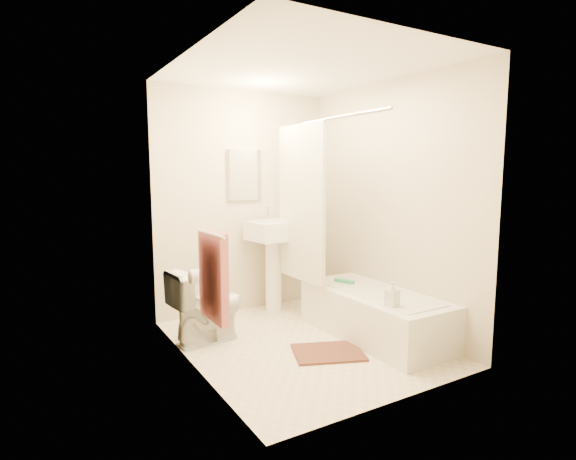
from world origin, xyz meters
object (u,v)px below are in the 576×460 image
toilet (207,306)px  sink (275,262)px  bathtub (374,314)px  soap_bottle (392,294)px  bath_mat (328,352)px

toilet → sink: sink is taller
toilet → bathtub: toilet is taller
sink → soap_bottle: (0.24, -1.57, -0.02)m
bath_mat → bathtub: bearing=10.8°
soap_bottle → toilet: bearing=138.0°
sink → toilet: bearing=-159.2°
toilet → soap_bottle: 1.64m
sink → bath_mat: sink is taller
toilet → sink: bearing=-69.7°
bathtub → soap_bottle: bearing=-113.6°
bath_mat → sink: bearing=81.8°
toilet → bathtub: bearing=-122.0°
toilet → sink: size_ratio=0.62×
toilet → bath_mat: size_ratio=1.16×
bathtub → soap_bottle: size_ratio=7.14×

